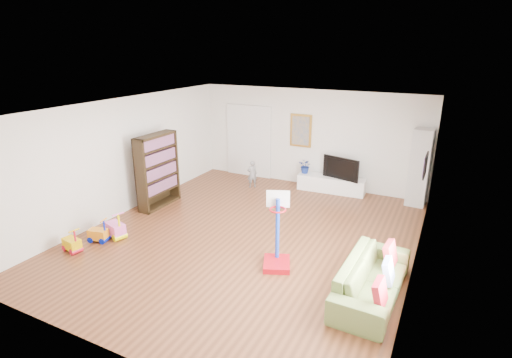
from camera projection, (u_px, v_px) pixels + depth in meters
The scene contains 25 objects.
floor at pixel (248, 236), 8.40m from camera, with size 6.50×7.50×0.00m, color brown.
ceiling at pixel (247, 107), 7.54m from camera, with size 6.50×7.50×0.00m, color white.
wall_back at pixel (310, 138), 11.15m from camera, with size 6.50×0.00×2.70m, color silver.
wall_front at pixel (102, 261), 4.79m from camera, with size 6.50×0.00×2.70m, color silver.
wall_left at pixel (125, 156), 9.35m from camera, with size 0.00×7.50×2.70m, color white.
wall_right at pixel (421, 202), 6.59m from camera, with size 0.00×7.50×2.70m, color silver.
navy_accent at pixel (430, 154), 7.63m from camera, with size 0.01×3.20×1.70m, color black.
olive_wainscot at pixel (421, 218), 8.06m from camera, with size 0.01×3.20×1.00m, color brown.
doorway at pixel (249, 142), 12.02m from camera, with size 1.45×0.06×2.10m, color white.
painting_back at pixel (301, 131), 11.16m from camera, with size 0.62×0.06×0.92m, color gold.
artwork_right at pixel (426, 165), 7.92m from camera, with size 0.04×0.56×0.46m, color #7F3F8C.
media_console at pixel (331, 184), 10.90m from camera, with size 1.81×0.45×0.42m, color white.
tall_cabinet at pixel (420, 168), 9.77m from camera, with size 0.45×0.45×1.93m, color silver.
bookshelf at pixel (158, 171), 9.75m from camera, with size 0.32×1.24×1.81m, color black.
sofa at pixel (372, 279), 6.31m from camera, with size 2.12×0.83×0.62m, color olive.
basketball_hoop at pixel (277, 232), 7.03m from camera, with size 0.48×0.58×1.40m, color #AF0A16.
ride_on_yellow at pixel (71, 240), 7.71m from camera, with size 0.37×0.23×0.50m, color #E0B100.
ride_on_orange at pixel (98, 230), 8.10m from camera, with size 0.38×0.23×0.50m, color orange.
ride_on_pink at pixel (115, 224), 8.26m from camera, with size 0.44×0.28×0.59m, color #EF61BE.
child at pixel (252, 174), 11.17m from camera, with size 0.28×0.19×0.77m, color gray.
tv at pixel (343, 168), 10.62m from camera, with size 1.04×0.14×0.60m, color black.
vase_plant at pixel (306, 166), 11.08m from camera, with size 0.37×0.32×0.42m, color navy.
pillow_left at pixel (380, 293), 5.64m from camera, with size 0.10×0.38×0.38m, color #B01C2C.
pillow_center at pixel (389, 271), 6.19m from camera, with size 0.10×0.37×0.37m, color silver.
pillow_right at pixel (390, 254), 6.68m from camera, with size 0.11×0.40×0.40m, color #B62A34.
Camera 1 is at (3.55, -6.70, 3.81)m, focal length 28.00 mm.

